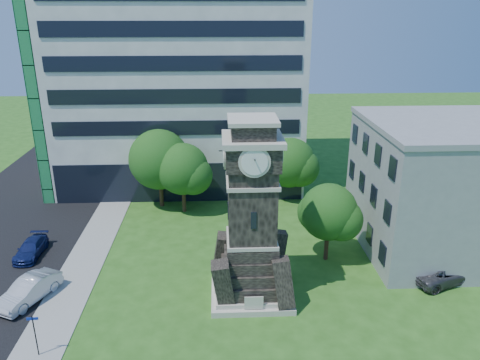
{
  "coord_description": "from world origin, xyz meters",
  "views": [
    {
      "loc": [
        0.96,
        -25.32,
        18.41
      ],
      "look_at": [
        2.52,
        8.15,
        6.0
      ],
      "focal_mm": 35.0,
      "sensor_mm": 36.0,
      "label": 1
    }
  ],
  "objects_px": {
    "car_street_mid": "(29,290)",
    "car_east_lot": "(444,273)",
    "park_bench": "(243,299)",
    "clock_tower": "(252,223)",
    "car_street_north": "(31,249)",
    "street_sign": "(35,331)"
  },
  "relations": [
    {
      "from": "clock_tower",
      "to": "car_street_mid",
      "type": "bearing_deg",
      "value": -179.39
    },
    {
      "from": "car_street_mid",
      "to": "car_street_north",
      "type": "xyz_separation_m",
      "value": [
        -2.14,
        6.12,
        -0.17
      ]
    },
    {
      "from": "car_street_mid",
      "to": "car_east_lot",
      "type": "relative_size",
      "value": 0.92
    },
    {
      "from": "clock_tower",
      "to": "car_street_mid",
      "type": "xyz_separation_m",
      "value": [
        -14.8,
        -0.16,
        -4.51
      ]
    },
    {
      "from": "car_street_north",
      "to": "car_east_lot",
      "type": "distance_m",
      "value": 31.19
    },
    {
      "from": "car_street_north",
      "to": "park_bench",
      "type": "bearing_deg",
      "value": -23.38
    },
    {
      "from": "park_bench",
      "to": "street_sign",
      "type": "xyz_separation_m",
      "value": [
        -11.7,
        -4.15,
        1.14
      ]
    },
    {
      "from": "street_sign",
      "to": "park_bench",
      "type": "bearing_deg",
      "value": 17.53
    },
    {
      "from": "car_east_lot",
      "to": "clock_tower",
      "type": "bearing_deg",
      "value": 73.89
    },
    {
      "from": "clock_tower",
      "to": "car_street_north",
      "type": "height_order",
      "value": "clock_tower"
    },
    {
      "from": "car_street_mid",
      "to": "car_street_north",
      "type": "height_order",
      "value": "car_street_mid"
    },
    {
      "from": "car_east_lot",
      "to": "park_bench",
      "type": "distance_m",
      "value": 14.65
    },
    {
      "from": "car_east_lot",
      "to": "street_sign",
      "type": "relative_size",
      "value": 1.94
    },
    {
      "from": "street_sign",
      "to": "clock_tower",
      "type": "bearing_deg",
      "value": 22.28
    },
    {
      "from": "street_sign",
      "to": "car_east_lot",
      "type": "bearing_deg",
      "value": 11.71
    },
    {
      "from": "clock_tower",
      "to": "park_bench",
      "type": "xyz_separation_m",
      "value": [
        -0.66,
        -1.42,
        -4.78
      ]
    },
    {
      "from": "car_street_mid",
      "to": "park_bench",
      "type": "distance_m",
      "value": 14.2
    },
    {
      "from": "car_east_lot",
      "to": "park_bench",
      "type": "xyz_separation_m",
      "value": [
        -14.48,
        -2.23,
        -0.21
      ]
    },
    {
      "from": "clock_tower",
      "to": "park_bench",
      "type": "height_order",
      "value": "clock_tower"
    },
    {
      "from": "car_street_north",
      "to": "car_east_lot",
      "type": "relative_size",
      "value": 0.82
    },
    {
      "from": "clock_tower",
      "to": "car_east_lot",
      "type": "bearing_deg",
      "value": 3.34
    },
    {
      "from": "park_bench",
      "to": "clock_tower",
      "type": "bearing_deg",
      "value": 85.38
    }
  ]
}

